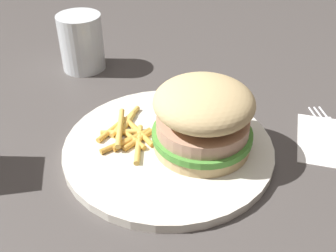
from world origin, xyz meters
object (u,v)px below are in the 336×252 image
object	(u,v)px
plate	(168,149)
drink_glass	(82,44)
sandwich	(203,115)
fries_pile	(128,133)

from	to	relation	value
plate	drink_glass	distance (m)	0.28
sandwich	drink_glass	xyz separation A→B (m)	(0.21, -0.21, -0.01)
fries_pile	drink_glass	distance (m)	0.23
plate	drink_glass	world-z (taller)	drink_glass
plate	sandwich	size ratio (longest dim) A/B	2.14
sandwich	drink_glass	world-z (taller)	sandwich
plate	drink_glass	bearing A→B (deg)	-52.42
sandwich	drink_glass	size ratio (longest dim) A/B	1.32
plate	fries_pile	xyz separation A→B (m)	(0.05, -0.01, 0.01)
fries_pile	plate	bearing A→B (deg)	164.79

